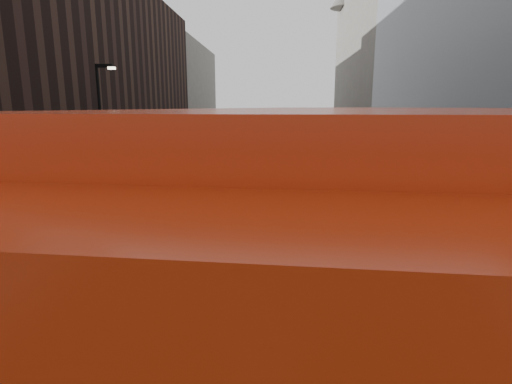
% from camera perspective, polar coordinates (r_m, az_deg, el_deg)
% --- Properties ---
extents(sidewalk_right, '(3.00, 80.00, 0.15)m').
position_cam_1_polar(sidewalk_right, '(29.16, 15.73, 1.94)').
color(sidewalk_right, slate).
rests_on(sidewalk_right, ground).
extents(sidewalk_left, '(2.00, 80.00, 0.15)m').
position_cam_1_polar(sidewalk_left, '(29.92, -14.68, 2.24)').
color(sidewalk_left, slate).
rests_on(sidewalk_left, ground).
extents(building_modern_block, '(5.03, 22.00, 20.00)m').
position_cam_1_polar(building_modern_block, '(26.61, 28.01, 21.41)').
color(building_modern_block, '#A0A4AA').
rests_on(building_modern_block, ground).
extents(building_victorian, '(6.50, 24.00, 21.00)m').
position_cam_1_polar(building_victorian, '(48.36, 16.16, 17.15)').
color(building_victorian, '#67615B').
rests_on(building_victorian, ground).
extents(building_left_mid, '(5.00, 24.00, 14.00)m').
position_cam_1_polar(building_left_mid, '(35.46, -18.32, 14.75)').
color(building_left_mid, black).
rests_on(building_left_mid, ground).
extents(building_left_far, '(5.00, 20.00, 13.00)m').
position_cam_1_polar(building_left_far, '(56.51, -9.97, 13.42)').
color(building_left_far, '#67615B').
rests_on(building_left_far, ground).
extents(street_lamp, '(1.06, 0.22, 7.00)m').
position_cam_1_polar(street_lamp, '(23.07, -21.10, 9.31)').
color(street_lamp, black).
rests_on(street_lamp, sidewalk_left).
extents(red_bus, '(3.68, 12.41, 4.95)m').
position_cam_1_polar(red_bus, '(6.72, 12.61, -7.46)').
color(red_bus, '#932109').
rests_on(red_bus, ground).
extents(grey_bus, '(4.47, 12.53, 3.97)m').
position_cam_1_polar(grey_bus, '(41.57, 5.54, 8.07)').
color(grey_bus, black).
rests_on(grey_bus, ground).
extents(car_a, '(1.81, 4.02, 1.34)m').
position_cam_1_polar(car_a, '(19.21, 3.21, -0.88)').
color(car_a, black).
rests_on(car_a, ground).
extents(car_b, '(1.68, 4.62, 1.51)m').
position_cam_1_polar(car_b, '(21.47, 2.07, 0.74)').
color(car_b, gray).
rests_on(car_b, ground).
extents(car_c, '(2.08, 4.88, 1.40)m').
position_cam_1_polar(car_c, '(35.78, 4.78, 5.16)').
color(car_c, black).
rests_on(car_c, ground).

